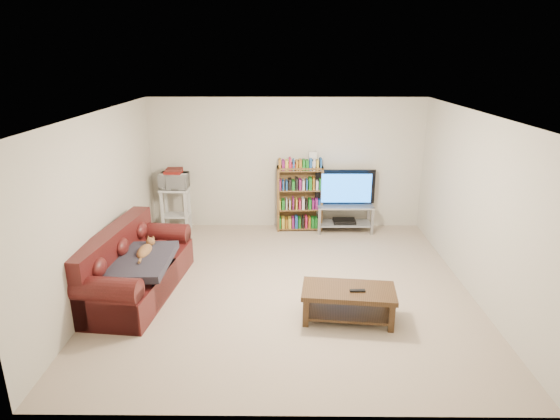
{
  "coord_description": "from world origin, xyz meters",
  "views": [
    {
      "loc": [
        -0.04,
        -5.92,
        3.09
      ],
      "look_at": [
        -0.1,
        0.4,
        1.0
      ],
      "focal_mm": 30.0,
      "sensor_mm": 36.0,
      "label": 1
    }
  ],
  "objects_px": {
    "tv_stand": "(345,213)",
    "bookshelf": "(300,198)",
    "sofa": "(132,271)",
    "coffee_table": "(348,298)"
  },
  "relations": [
    {
      "from": "tv_stand",
      "to": "bookshelf",
      "type": "bearing_deg",
      "value": 175.16
    },
    {
      "from": "sofa",
      "to": "bookshelf",
      "type": "distance_m",
      "value": 3.41
    },
    {
      "from": "coffee_table",
      "to": "sofa",
      "type": "bearing_deg",
      "value": 172.91
    },
    {
      "from": "coffee_table",
      "to": "bookshelf",
      "type": "height_order",
      "value": "bookshelf"
    },
    {
      "from": "sofa",
      "to": "coffee_table",
      "type": "relative_size",
      "value": 1.84
    },
    {
      "from": "sofa",
      "to": "coffee_table",
      "type": "height_order",
      "value": "sofa"
    },
    {
      "from": "sofa",
      "to": "coffee_table",
      "type": "xyz_separation_m",
      "value": [
        2.85,
        -0.68,
        -0.03
      ]
    },
    {
      "from": "coffee_table",
      "to": "tv_stand",
      "type": "xyz_separation_m",
      "value": [
        0.33,
        3.06,
        0.06
      ]
    },
    {
      "from": "coffee_table",
      "to": "bookshelf",
      "type": "xyz_separation_m",
      "value": [
        -0.5,
        3.13,
        0.34
      ]
    },
    {
      "from": "tv_stand",
      "to": "sofa",
      "type": "bearing_deg",
      "value": -143.5
    }
  ]
}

